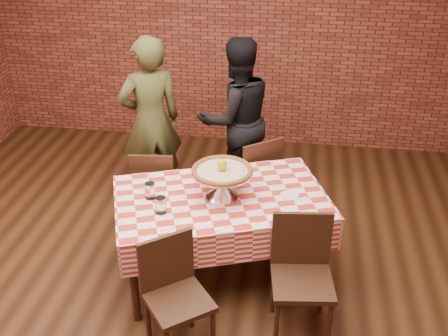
{
  "coord_description": "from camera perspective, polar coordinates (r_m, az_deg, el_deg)",
  "views": [
    {
      "loc": [
        0.93,
        -3.13,
        2.97
      ],
      "look_at": [
        0.39,
        0.51,
        0.95
      ],
      "focal_mm": 43.04,
      "sensor_mm": 36.0,
      "label": 1
    }
  ],
  "objects": [
    {
      "name": "tablecloth",
      "position": [
        4.27,
        -0.31,
        -4.59
      ],
      "size": [
        1.9,
        1.51,
        0.28
      ],
      "primitive_type": null,
      "rotation": [
        0.0,
        0.0,
        0.35
      ],
      "color": "red",
      "rests_on": "table"
    },
    {
      "name": "table",
      "position": [
        4.41,
        -0.31,
        -7.24
      ],
      "size": [
        1.85,
        1.47,
        0.75
      ],
      "primitive_type": "cube",
      "rotation": [
        0.0,
        0.0,
        0.35
      ],
      "color": "#412616",
      "rests_on": "ground"
    },
    {
      "name": "back_wall",
      "position": [
        6.38,
        -0.18,
        15.0
      ],
      "size": [
        5.5,
        0.0,
        5.5
      ],
      "primitive_type": "plane",
      "rotation": [
        1.57,
        0.0,
        0.0
      ],
      "color": "brown",
      "rests_on": "ground"
    },
    {
      "name": "condiment_caddy",
      "position": [
        4.41,
        -0.75,
        -0.4
      ],
      "size": [
        0.11,
        0.1,
        0.13
      ],
      "primitive_type": "cube",
      "rotation": [
        0.0,
        0.0,
        0.44
      ],
      "color": "silver",
      "rests_on": "tablecloth"
    },
    {
      "name": "chair_near_right",
      "position": [
        3.89,
        8.3,
        -11.9
      ],
      "size": [
        0.48,
        0.48,
        0.91
      ],
      "primitive_type": null,
      "rotation": [
        0.0,
        0.0,
        0.13
      ],
      "color": "#412616",
      "rests_on": "ground"
    },
    {
      "name": "lemon",
      "position": [
        4.07,
        -0.21,
        0.33
      ],
      "size": [
        0.08,
        0.08,
        0.1
      ],
      "primitive_type": "ellipsoid",
      "rotation": [
        0.0,
        0.0,
        0.1
      ],
      "color": "yellow",
      "rests_on": "pizza"
    },
    {
      "name": "chair_far_left",
      "position": [
        4.97,
        -7.19,
        -2.17
      ],
      "size": [
        0.42,
        0.42,
        0.86
      ],
      "primitive_type": null,
      "rotation": [
        0.0,
        0.0,
        3.24
      ],
      "color": "#412616",
      "rests_on": "ground"
    },
    {
      "name": "water_glass_right",
      "position": [
        4.18,
        -7.87,
        -2.41
      ],
      "size": [
        0.1,
        0.1,
        0.13
      ],
      "primitive_type": "cylinder",
      "rotation": [
        0.0,
        0.0,
        0.35
      ],
      "color": "white",
      "rests_on": "tablecloth"
    },
    {
      "name": "pizza_stand",
      "position": [
        4.15,
        -0.2,
        -1.69
      ],
      "size": [
        0.52,
        0.52,
        0.21
      ],
      "primitive_type": null,
      "rotation": [
        0.0,
        0.0,
        0.1
      ],
      "color": "silver",
      "rests_on": "tablecloth"
    },
    {
      "name": "sweetener_packet_a",
      "position": [
        4.21,
        8.55,
        -3.21
      ],
      "size": [
        0.06,
        0.06,
        0.0
      ],
      "primitive_type": "cube",
      "rotation": [
        0.0,
        0.0,
        0.72
      ],
      "color": "white",
      "rests_on": "tablecloth"
    },
    {
      "name": "sweetener_packet_b",
      "position": [
        4.19,
        7.98,
        -3.35
      ],
      "size": [
        0.06,
        0.05,
        0.0
      ],
      "primitive_type": "cube",
      "rotation": [
        0.0,
        0.0,
        0.5
      ],
      "color": "white",
      "rests_on": "tablecloth"
    },
    {
      "name": "diner_black",
      "position": [
        5.38,
        1.3,
        5.26
      ],
      "size": [
        1.01,
        0.94,
        1.65
      ],
      "primitive_type": "imported",
      "rotation": [
        0.0,
        0.0,
        3.67
      ],
      "color": "black",
      "rests_on": "ground"
    },
    {
      "name": "pizza",
      "position": [
        4.1,
        -0.21,
        -0.34
      ],
      "size": [
        0.52,
        0.52,
        0.03
      ],
      "primitive_type": "cylinder",
      "rotation": [
        0.0,
        0.0,
        0.1
      ],
      "color": "beige",
      "rests_on": "pizza_stand"
    },
    {
      "name": "diner_olive",
      "position": [
        5.32,
        -7.81,
        4.97
      ],
      "size": [
        0.74,
        0.67,
        1.7
      ],
      "primitive_type": "imported",
      "rotation": [
        0.0,
        0.0,
        3.69
      ],
      "color": "#464923",
      "rests_on": "ground"
    },
    {
      "name": "ground",
      "position": [
        4.41,
        -6.15,
        -13.74
      ],
      "size": [
        6.0,
        6.0,
        0.0
      ],
      "primitive_type": "plane",
      "color": "black",
      "rests_on": "ground"
    },
    {
      "name": "chair_far_right",
      "position": [
        5.09,
        2.94,
        -0.96
      ],
      "size": [
        0.58,
        0.58,
        0.89
      ],
      "primitive_type": null,
      "rotation": [
        0.0,
        0.0,
        3.79
      ],
      "color": "#412616",
      "rests_on": "ground"
    },
    {
      "name": "side_plate",
      "position": [
        4.22,
        6.98,
        -2.94
      ],
      "size": [
        0.19,
        0.19,
        0.01
      ],
      "primitive_type": "cylinder",
      "rotation": [
        0.0,
        0.0,
        0.35
      ],
      "color": "white",
      "rests_on": "tablecloth"
    },
    {
      "name": "water_glass_left",
      "position": [
        4.0,
        -6.74,
        -3.95
      ],
      "size": [
        0.1,
        0.1,
        0.13
      ],
      "primitive_type": "cylinder",
      "rotation": [
        0.0,
        0.0,
        0.35
      ],
      "color": "white",
      "rests_on": "tablecloth"
    },
    {
      "name": "chair_near_left",
      "position": [
        3.73,
        -4.83,
        -14.1
      ],
      "size": [
        0.56,
        0.56,
        0.88
      ],
      "primitive_type": null,
      "rotation": [
        0.0,
        0.0,
        0.66
      ],
      "color": "#412616",
      "rests_on": "ground"
    }
  ]
}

